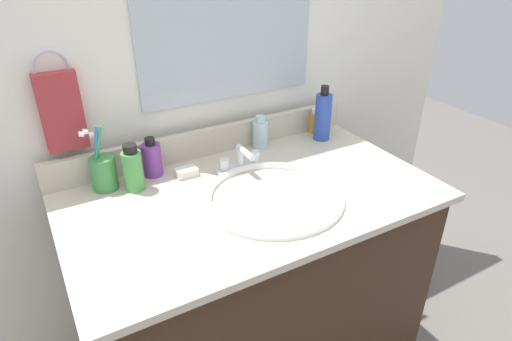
{
  "coord_description": "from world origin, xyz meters",
  "views": [
    {
      "loc": [
        -0.51,
        -0.93,
        1.44
      ],
      "look_at": [
        0.01,
        0.0,
        0.86
      ],
      "focal_mm": 30.76,
      "sensor_mm": 36.0,
      "label": 1
    }
  ],
  "objects_px": {
    "hand_towel": "(62,112)",
    "bottle_shampoo_blue": "(323,116)",
    "bottle_gel_clear": "(260,134)",
    "faucet": "(241,162)",
    "bottle_oil_amber": "(315,121)",
    "cup_green": "(103,172)",
    "soap_bar": "(186,172)",
    "bottle_cream_purple": "(152,159)",
    "bottle_toner_green": "(133,169)"
  },
  "relations": [
    {
      "from": "hand_towel",
      "to": "cup_green",
      "type": "relative_size",
      "value": 1.13
    },
    {
      "from": "bottle_gel_clear",
      "to": "bottle_cream_purple",
      "type": "relative_size",
      "value": 0.94
    },
    {
      "from": "soap_bar",
      "to": "cup_green",
      "type": "bearing_deg",
      "value": 169.28
    },
    {
      "from": "bottle_oil_amber",
      "to": "soap_bar",
      "type": "height_order",
      "value": "bottle_oil_amber"
    },
    {
      "from": "hand_towel",
      "to": "bottle_shampoo_blue",
      "type": "distance_m",
      "value": 0.84
    },
    {
      "from": "faucet",
      "to": "bottle_shampoo_blue",
      "type": "xyz_separation_m",
      "value": [
        0.36,
        0.06,
        0.06
      ]
    },
    {
      "from": "bottle_gel_clear",
      "to": "hand_towel",
      "type": "bearing_deg",
      "value": 173.87
    },
    {
      "from": "hand_towel",
      "to": "bottle_cream_purple",
      "type": "height_order",
      "value": "hand_towel"
    },
    {
      "from": "bottle_toner_green",
      "to": "soap_bar",
      "type": "relative_size",
      "value": 2.2
    },
    {
      "from": "bottle_shampoo_blue",
      "to": "bottle_cream_purple",
      "type": "bearing_deg",
      "value": 176.39
    },
    {
      "from": "bottle_toner_green",
      "to": "cup_green",
      "type": "height_order",
      "value": "cup_green"
    },
    {
      "from": "bottle_shampoo_blue",
      "to": "bottle_gel_clear",
      "type": "distance_m",
      "value": 0.23
    },
    {
      "from": "bottle_toner_green",
      "to": "bottle_oil_amber",
      "type": "bearing_deg",
      "value": 6.77
    },
    {
      "from": "cup_green",
      "to": "bottle_shampoo_blue",
      "type": "bearing_deg",
      "value": -2.11
    },
    {
      "from": "bottle_shampoo_blue",
      "to": "bottle_oil_amber",
      "type": "distance_m",
      "value": 0.08
    },
    {
      "from": "bottle_cream_purple",
      "to": "bottle_toner_green",
      "type": "relative_size",
      "value": 0.87
    },
    {
      "from": "bottle_shampoo_blue",
      "to": "bottle_cream_purple",
      "type": "distance_m",
      "value": 0.61
    },
    {
      "from": "cup_green",
      "to": "soap_bar",
      "type": "xyz_separation_m",
      "value": [
        0.23,
        -0.04,
        -0.04
      ]
    },
    {
      "from": "bottle_cream_purple",
      "to": "bottle_shampoo_blue",
      "type": "bearing_deg",
      "value": -3.61
    },
    {
      "from": "hand_towel",
      "to": "cup_green",
      "type": "distance_m",
      "value": 0.2
    },
    {
      "from": "faucet",
      "to": "cup_green",
      "type": "relative_size",
      "value": 0.82
    },
    {
      "from": "bottle_gel_clear",
      "to": "soap_bar",
      "type": "distance_m",
      "value": 0.3
    },
    {
      "from": "faucet",
      "to": "bottle_gel_clear",
      "type": "relative_size",
      "value": 1.39
    },
    {
      "from": "bottle_shampoo_blue",
      "to": "bottle_gel_clear",
      "type": "bearing_deg",
      "value": 168.74
    },
    {
      "from": "bottle_toner_green",
      "to": "cup_green",
      "type": "relative_size",
      "value": 0.72
    },
    {
      "from": "bottle_cream_purple",
      "to": "bottle_oil_amber",
      "type": "bearing_deg",
      "value": 2.48
    },
    {
      "from": "bottle_gel_clear",
      "to": "bottle_cream_purple",
      "type": "height_order",
      "value": "bottle_cream_purple"
    },
    {
      "from": "hand_towel",
      "to": "bottle_gel_clear",
      "type": "distance_m",
      "value": 0.62
    },
    {
      "from": "bottle_oil_amber",
      "to": "cup_green",
      "type": "bearing_deg",
      "value": -177.2
    },
    {
      "from": "hand_towel",
      "to": "bottle_gel_clear",
      "type": "height_order",
      "value": "hand_towel"
    },
    {
      "from": "bottle_gel_clear",
      "to": "bottle_toner_green",
      "type": "distance_m",
      "value": 0.46
    },
    {
      "from": "hand_towel",
      "to": "bottle_oil_amber",
      "type": "relative_size",
      "value": 2.44
    },
    {
      "from": "bottle_oil_amber",
      "to": "soap_bar",
      "type": "bearing_deg",
      "value": -171.41
    },
    {
      "from": "faucet",
      "to": "bottle_gel_clear",
      "type": "xyz_separation_m",
      "value": [
        0.13,
        0.11,
        0.02
      ]
    },
    {
      "from": "soap_bar",
      "to": "bottle_toner_green",
      "type": "bearing_deg",
      "value": -179.54
    },
    {
      "from": "bottle_shampoo_blue",
      "to": "faucet",
      "type": "bearing_deg",
      "value": -169.86
    },
    {
      "from": "bottle_gel_clear",
      "to": "cup_green",
      "type": "height_order",
      "value": "cup_green"
    },
    {
      "from": "bottle_cream_purple",
      "to": "hand_towel",
      "type": "bearing_deg",
      "value": 161.62
    },
    {
      "from": "faucet",
      "to": "bottle_oil_amber",
      "type": "bearing_deg",
      "value": 19.05
    },
    {
      "from": "bottle_gel_clear",
      "to": "faucet",
      "type": "bearing_deg",
      "value": -140.34
    },
    {
      "from": "hand_towel",
      "to": "cup_green",
      "type": "bearing_deg",
      "value": -50.41
    },
    {
      "from": "bottle_oil_amber",
      "to": "bottle_toner_green",
      "type": "distance_m",
      "value": 0.7
    },
    {
      "from": "bottle_gel_clear",
      "to": "soap_bar",
      "type": "height_order",
      "value": "bottle_gel_clear"
    },
    {
      "from": "bottle_shampoo_blue",
      "to": "cup_green",
      "type": "relative_size",
      "value": 1.01
    },
    {
      "from": "bottle_oil_amber",
      "to": "bottle_shampoo_blue",
      "type": "bearing_deg",
      "value": -103.8
    },
    {
      "from": "bottle_oil_amber",
      "to": "bottle_gel_clear",
      "type": "bearing_deg",
      "value": -175.27
    },
    {
      "from": "bottle_oil_amber",
      "to": "bottle_gel_clear",
      "type": "height_order",
      "value": "bottle_gel_clear"
    },
    {
      "from": "bottle_oil_amber",
      "to": "cup_green",
      "type": "relative_size",
      "value": 0.46
    },
    {
      "from": "hand_towel",
      "to": "bottle_shampoo_blue",
      "type": "height_order",
      "value": "hand_towel"
    },
    {
      "from": "faucet",
      "to": "bottle_cream_purple",
      "type": "bearing_deg",
      "value": 157.57
    }
  ]
}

